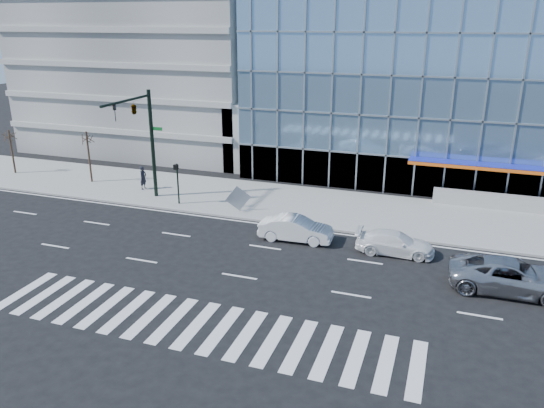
{
  "coord_description": "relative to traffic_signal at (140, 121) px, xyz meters",
  "views": [
    {
      "loc": [
        9.96,
        -27.3,
        13.0
      ],
      "look_at": [
        -0.6,
        3.0,
        1.69
      ],
      "focal_mm": 35.0,
      "sensor_mm": 36.0,
      "label": 1
    }
  ],
  "objects": [
    {
      "name": "ground",
      "position": [
        11.0,
        -4.57,
        -6.16
      ],
      "size": [
        160.0,
        160.0,
        0.0
      ],
      "primitive_type": "plane",
      "color": "black",
      "rests_on": "ground"
    },
    {
      "name": "sidewalk",
      "position": [
        11.0,
        3.43,
        -6.09
      ],
      "size": [
        120.0,
        8.0,
        0.15
      ],
      "primitive_type": "cube",
      "color": "gray",
      "rests_on": "ground"
    },
    {
      "name": "theatre_building",
      "position": [
        25.0,
        21.43,
        1.34
      ],
      "size": [
        42.0,
        26.0,
        15.0
      ],
      "primitive_type": "cube",
      "color": "#6F96B9",
      "rests_on": "ground"
    },
    {
      "name": "parking_garage",
      "position": [
        -9.0,
        21.43,
        3.84
      ],
      "size": [
        24.0,
        24.0,
        20.0
      ],
      "primitive_type": "cube",
      "color": "gray",
      "rests_on": "ground"
    },
    {
      "name": "ramp_block",
      "position": [
        5.0,
        13.43,
        -3.16
      ],
      "size": [
        6.0,
        8.0,
        6.0
      ],
      "primitive_type": "cube",
      "color": "gray",
      "rests_on": "ground"
    },
    {
      "name": "traffic_signal",
      "position": [
        0.0,
        0.0,
        0.0
      ],
      "size": [
        1.14,
        5.74,
        8.0
      ],
      "color": "black",
      "rests_on": "sidewalk"
    },
    {
      "name": "ped_signal_post",
      "position": [
        2.5,
        0.37,
        -4.02
      ],
      "size": [
        0.3,
        0.33,
        3.0
      ],
      "color": "black",
      "rests_on": "sidewalk"
    },
    {
      "name": "street_tree_near",
      "position": [
        -7.0,
        2.93,
        -2.39
      ],
      "size": [
        1.1,
        1.1,
        4.23
      ],
      "color": "#332319",
      "rests_on": "sidewalk"
    },
    {
      "name": "street_tree_far",
      "position": [
        -15.0,
        2.93,
        -2.72
      ],
      "size": [
        1.1,
        1.1,
        3.87
      ],
      "color": "#332319",
      "rests_on": "sidewalk"
    },
    {
      "name": "silver_suv",
      "position": [
        24.42,
        -5.57,
        -5.34
      ],
      "size": [
        5.99,
        2.84,
        1.65
      ],
      "primitive_type": "imported",
      "rotation": [
        0.0,
        0.0,
        1.59
      ],
      "color": "#AAAAAE",
      "rests_on": "ground"
    },
    {
      "name": "white_suv",
      "position": [
        18.42,
        -2.89,
        -5.51
      ],
      "size": [
        4.56,
        1.96,
        1.31
      ],
      "primitive_type": "imported",
      "rotation": [
        0.0,
        0.0,
        1.6
      ],
      "color": "white",
      "rests_on": "ground"
    },
    {
      "name": "white_sedan",
      "position": [
        12.42,
        -2.9,
        -5.42
      ],
      "size": [
        4.6,
        1.78,
        1.5
      ],
      "primitive_type": "imported",
      "rotation": [
        0.0,
        0.0,
        1.62
      ],
      "color": "silver",
      "rests_on": "ground"
    },
    {
      "name": "pedestrian",
      "position": [
        -1.83,
        2.62,
        -5.08
      ],
      "size": [
        0.49,
        0.71,
        1.86
      ],
      "primitive_type": "imported",
      "rotation": [
        0.0,
        0.0,
        1.5
      ],
      "color": "black",
      "rests_on": "sidewalk"
    },
    {
      "name": "tilted_panel",
      "position": [
        7.19,
        0.43,
        -5.1
      ],
      "size": [
        1.65,
        0.9,
        1.83
      ],
      "primitive_type": "cube",
      "rotation": [
        0.0,
        0.7,
        0.48
      ],
      "color": "#A9A9A9",
      "rests_on": "sidewalk"
    }
  ]
}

